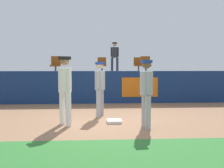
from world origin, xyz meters
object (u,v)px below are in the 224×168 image
object	(u,v)px
spectator_hooded	(115,55)
player_coach_visitor	(100,85)
first_base	(114,121)
seat_front_left	(56,64)
player_runner_visitor	(146,89)
seat_back_right	(138,64)
player_fielder_home	(65,86)
seat_back_center	(102,64)
seat_front_right	(146,64)

from	to	relation	value
spectator_hooded	player_coach_visitor	bearing A→B (deg)	97.22
first_base	seat_front_left	distance (m)	5.90
player_runner_visitor	spectator_hooded	size ratio (longest dim) A/B	0.99
seat_back_right	spectator_hooded	bearing A→B (deg)	135.72
seat_front_left	spectator_hooded	bearing A→B (deg)	45.26
first_base	seat_front_left	size ratio (longest dim) A/B	0.48
seat_front_left	spectator_hooded	world-z (taller)	spectator_hooded
player_fielder_home	spectator_hooded	size ratio (longest dim) A/B	1.05
player_runner_visitor	player_coach_visitor	size ratio (longest dim) A/B	1.02
first_base	player_runner_visitor	xyz separation A→B (m)	(0.76, -0.64, 0.95)
player_fielder_home	player_coach_visitor	distance (m)	1.48
seat_back_right	spectator_hooded	world-z (taller)	spectator_hooded
first_base	seat_back_right	world-z (taller)	seat_back_right
seat_back_center	seat_front_right	bearing A→B (deg)	-41.66
seat_back_right	first_base	bearing A→B (deg)	-104.41
player_runner_visitor	spectator_hooded	xyz separation A→B (m)	(-0.17, 8.78, 1.17)
player_runner_visitor	seat_front_right	size ratio (longest dim) A/B	2.04
spectator_hooded	seat_front_left	bearing A→B (deg)	60.12
first_base	spectator_hooded	size ratio (longest dim) A/B	0.23
seat_back_center	player_runner_visitor	bearing A→B (deg)	-82.94
player_fielder_home	seat_back_right	xyz separation A→B (m)	(3.10, 7.18, 0.58)
first_base	spectator_hooded	world-z (taller)	spectator_hooded
seat_front_right	player_coach_visitor	bearing A→B (deg)	-117.70
player_runner_visitor	seat_front_left	distance (m)	6.62
seat_front_right	seat_back_center	distance (m)	2.71
player_fielder_home	seat_front_right	size ratio (longest dim) A/B	2.16
player_fielder_home	player_runner_visitor	bearing A→B (deg)	42.69
player_fielder_home	seat_back_right	distance (m)	7.84
seat_back_right	player_fielder_home	bearing A→B (deg)	-113.36
seat_front_right	seat_back_center	size ratio (longest dim) A/B	1.00
seat_front_left	seat_front_right	bearing A→B (deg)	-0.00
first_base	seat_front_right	world-z (taller)	seat_front_right
player_coach_visitor	seat_front_left	bearing A→B (deg)	-136.16
seat_back_center	player_coach_visitor	bearing A→B (deg)	-91.88
seat_front_right	seat_back_center	world-z (taller)	same
seat_back_right	seat_back_center	xyz separation A→B (m)	(-1.97, -0.00, -0.00)
seat_back_right	player_runner_visitor	bearing A→B (deg)	-97.69
player_coach_visitor	seat_front_right	xyz separation A→B (m)	(2.22, 4.23, 0.65)
player_fielder_home	seat_back_center	size ratio (longest dim) A/B	2.16
player_runner_visitor	seat_front_left	xyz separation A→B (m)	(-3.12, 5.80, 0.64)
seat_back_center	player_fielder_home	bearing A→B (deg)	-98.96
seat_front_left	spectator_hooded	distance (m)	4.22
player_runner_visitor	seat_back_center	world-z (taller)	seat_back_center
first_base	seat_front_left	world-z (taller)	seat_front_left
spectator_hooded	first_base	bearing A→B (deg)	100.71
first_base	seat_back_right	distance (m)	7.37
first_base	player_fielder_home	distance (m)	1.67
seat_back_right	seat_front_left	bearing A→B (deg)	-156.53
player_fielder_home	seat_back_right	size ratio (longest dim) A/B	2.16
player_fielder_home	player_runner_visitor	world-z (taller)	player_fielder_home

